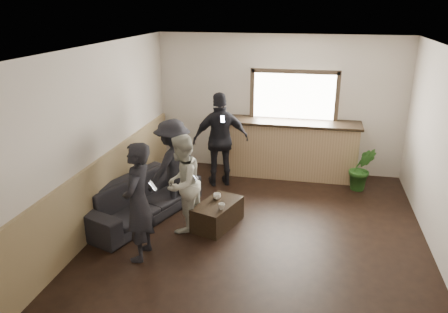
% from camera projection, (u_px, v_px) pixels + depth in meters
% --- Properties ---
extents(ground, '(5.00, 6.00, 0.01)m').
position_uv_depth(ground, '(257.00, 239.00, 6.60)').
color(ground, black).
extents(room_shell, '(5.01, 6.01, 2.80)m').
position_uv_depth(room_shell, '(208.00, 143.00, 6.25)').
color(room_shell, silver).
rests_on(room_shell, ground).
extents(bar_counter, '(2.70, 0.68, 2.13)m').
position_uv_depth(bar_counter, '(291.00, 145.00, 8.81)').
color(bar_counter, '#A17E57').
rests_on(bar_counter, ground).
extents(sofa, '(1.58, 2.38, 0.65)m').
position_uv_depth(sofa, '(141.00, 199.00, 7.17)').
color(sofa, black).
rests_on(sofa, ground).
extents(coffee_table, '(0.74, 0.99, 0.39)m').
position_uv_depth(coffee_table, '(218.00, 214.00, 6.93)').
color(coffee_table, black).
rests_on(coffee_table, ground).
extents(cup_a, '(0.13, 0.13, 0.10)m').
position_uv_depth(cup_a, '(217.00, 196.00, 6.99)').
color(cup_a, silver).
rests_on(cup_a, coffee_table).
extents(cup_b, '(0.14, 0.14, 0.09)m').
position_uv_depth(cup_b, '(222.00, 206.00, 6.65)').
color(cup_b, silver).
rests_on(cup_b, coffee_table).
extents(potted_plant, '(0.50, 0.42, 0.86)m').
position_uv_depth(potted_plant, '(362.00, 169.00, 8.18)').
color(potted_plant, '#2D6623').
rests_on(potted_plant, ground).
extents(person_a, '(0.48, 0.63, 1.68)m').
position_uv_depth(person_a, '(138.00, 202.00, 5.87)').
color(person_a, black).
rests_on(person_a, ground).
extents(person_b, '(0.69, 0.82, 1.53)m').
position_uv_depth(person_b, '(182.00, 183.00, 6.65)').
color(person_b, '#BAB9A8').
rests_on(person_b, ground).
extents(person_c, '(1.00, 1.19, 1.60)m').
position_uv_depth(person_c, '(173.00, 166.00, 7.26)').
color(person_c, black).
rests_on(person_c, ground).
extents(person_d, '(1.15, 0.81, 1.82)m').
position_uv_depth(person_d, '(221.00, 140.00, 8.27)').
color(person_d, black).
rests_on(person_d, ground).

